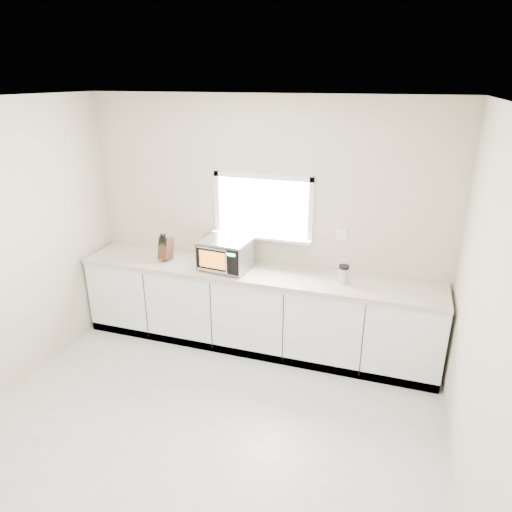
% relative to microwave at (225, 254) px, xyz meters
% --- Properties ---
extents(ground, '(4.00, 4.00, 0.00)m').
position_rel_microwave_xyz_m(ground, '(0.31, -1.64, -1.09)').
color(ground, beige).
rests_on(ground, ground).
extents(back_wall, '(4.00, 0.17, 2.70)m').
position_rel_microwave_xyz_m(back_wall, '(0.31, 0.36, 0.27)').
color(back_wall, beige).
rests_on(back_wall, ground).
extents(cabinets, '(3.92, 0.60, 0.88)m').
position_rel_microwave_xyz_m(cabinets, '(0.31, 0.06, -0.65)').
color(cabinets, white).
rests_on(cabinets, ground).
extents(countertop, '(3.92, 0.64, 0.04)m').
position_rel_microwave_xyz_m(countertop, '(0.31, 0.05, -0.19)').
color(countertop, beige).
rests_on(countertop, cabinets).
extents(microwave, '(0.54, 0.46, 0.33)m').
position_rel_microwave_xyz_m(microwave, '(0.00, 0.00, 0.00)').
color(microwave, black).
rests_on(microwave, countertop).
extents(knife_block, '(0.11, 0.23, 0.33)m').
position_rel_microwave_xyz_m(knife_block, '(-0.73, 0.04, -0.03)').
color(knife_block, '#4B2C1B').
rests_on(knife_block, countertop).
extents(cutting_board, '(0.27, 0.07, 0.27)m').
position_rel_microwave_xyz_m(cutting_board, '(-0.30, 0.30, -0.04)').
color(cutting_board, '#AE8743').
rests_on(cutting_board, countertop).
extents(coffee_grinder, '(0.11, 0.11, 0.19)m').
position_rel_microwave_xyz_m(coffee_grinder, '(1.25, 0.04, -0.08)').
color(coffee_grinder, '#B6B9BE').
rests_on(coffee_grinder, countertop).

